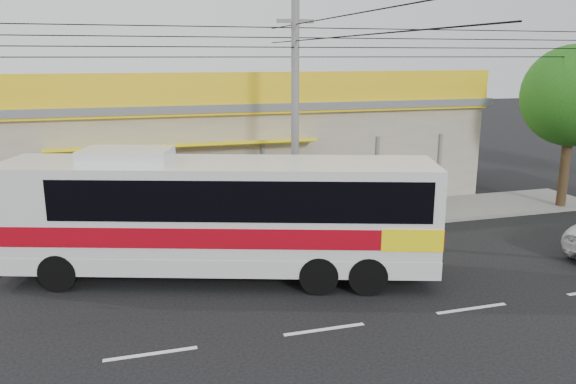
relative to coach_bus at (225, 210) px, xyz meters
name	(u,v)px	position (x,y,z in m)	size (l,w,h in m)	color
ground	(294,289)	(1.62, -1.42, -2.02)	(120.00, 120.00, 0.00)	black
sidewalk	(248,225)	(1.62, 4.58, -1.94)	(30.00, 3.20, 0.15)	gray
lane_markings	(324,330)	(1.62, -3.92, -2.02)	(50.00, 0.12, 0.01)	silver
storefront_building	(221,145)	(1.61, 10.12, 0.28)	(22.60, 9.20, 5.70)	gray
coach_bus	(225,210)	(0.00, 0.00, 0.00)	(12.45, 6.25, 3.77)	silver
motorbike_red	(140,220)	(-2.29, 4.67, -1.43)	(0.58, 1.67, 0.88)	maroon
utility_pole	(295,41)	(2.93, 2.78, 4.75)	(34.00, 14.00, 8.21)	slate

